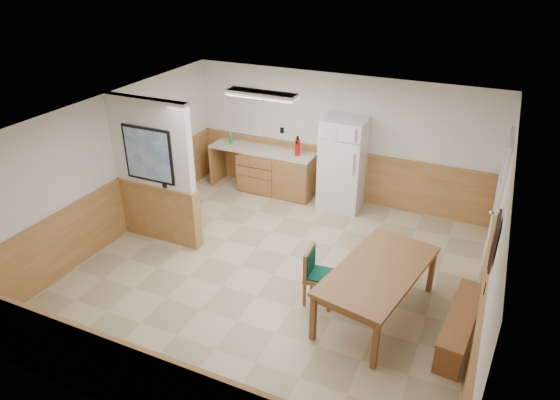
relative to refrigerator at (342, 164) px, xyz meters
The scene contains 20 objects.
ground 2.79m from the refrigerator, 94.71° to the right, with size 6.00×6.00×0.00m, color #C5B28D.
ceiling 3.09m from the refrigerator, 94.71° to the right, with size 6.00×6.00×0.02m, color silver.
back_wall 0.56m from the refrigerator, 120.35° to the left, with size 6.00×0.02×2.50m, color white.
right_wall 3.85m from the refrigerator, 43.38° to the right, with size 0.02×6.00×2.50m, color white.
left_wall 4.17m from the refrigerator, 140.73° to the right, with size 0.02×6.00×2.50m, color white.
wainscot_back 0.57m from the refrigerator, 121.75° to the left, with size 6.00×0.04×1.00m, color tan.
wainscot_right 3.84m from the refrigerator, 43.58° to the right, with size 0.04×6.00×1.00m, color tan.
wainscot_left 4.16m from the refrigerator, 140.56° to the right, with size 0.04×6.00×1.00m, color tan.
partition_wall 3.48m from the refrigerator, 135.37° to the right, with size 1.50×0.20×2.50m.
kitchen_counter 1.49m from the refrigerator, behind, with size 2.20×0.61×1.00m.
exterior_door 2.85m from the refrigerator, 14.88° to the right, with size 0.07×1.02×2.15m.
kitchen_window 2.43m from the refrigerator, behind, with size 0.80×0.04×1.00m.
wall_painting 4.07m from the refrigerator, 46.82° to the right, with size 0.04×0.50×0.60m.
fluorescent_fixture 2.28m from the refrigerator, 127.40° to the right, with size 1.20×0.30×0.09m.
refrigerator is the anchor object (origin of this frame).
dining_table 3.22m from the refrigerator, 63.12° to the right, with size 1.35×2.13×0.75m.
dining_bench 3.95m from the refrigerator, 48.75° to the right, with size 0.46×1.53×0.45m.
dining_chair 3.02m from the refrigerator, 78.81° to the right, with size 0.60×0.44×0.85m.
fire_extinguisher 0.96m from the refrigerator, behind, with size 0.10×0.10×0.39m.
soap_bottle 2.46m from the refrigerator, behind, with size 0.06×0.06×0.20m, color green.
Camera 1 is at (2.74, -5.77, 4.59)m, focal length 32.00 mm.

